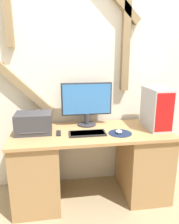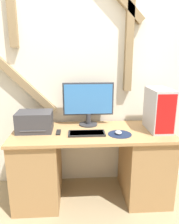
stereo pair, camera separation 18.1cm
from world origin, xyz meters
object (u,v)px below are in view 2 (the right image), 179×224
at_px(keyboard, 87,133).
at_px(computer_tower, 159,110).
at_px(printer, 35,122).
at_px(monitor, 88,102).
at_px(mouse, 118,132).
at_px(remote_control, 58,132).

xyz_separation_m(keyboard, computer_tower, (0.75, 0.09, 0.21)).
bearing_deg(printer, keyboard, -13.70).
bearing_deg(monitor, mouse, -48.45).
height_order(monitor, remote_control, monitor).
xyz_separation_m(keyboard, mouse, (0.31, -0.03, 0.01)).
distance_m(monitor, computer_tower, 0.75).
xyz_separation_m(monitor, mouse, (0.28, -0.32, -0.25)).
xyz_separation_m(keyboard, remote_control, (-0.28, 0.05, -0.00)).
xyz_separation_m(monitor, printer, (-0.56, -0.16, -0.16)).
distance_m(mouse, printer, 0.86).
relative_size(monitor, computer_tower, 1.27).
relative_size(keyboard, computer_tower, 0.84).
bearing_deg(monitor, computer_tower, -15.89).
xyz_separation_m(printer, remote_control, (0.24, -0.08, -0.09)).
xyz_separation_m(mouse, computer_tower, (0.44, 0.11, 0.20)).
xyz_separation_m(monitor, remote_control, (-0.32, -0.24, -0.26)).
bearing_deg(printer, monitor, 16.21).
bearing_deg(remote_control, mouse, -7.46).
distance_m(monitor, mouse, 0.49).
distance_m(monitor, printer, 0.61).
distance_m(keyboard, mouse, 0.32).
bearing_deg(remote_control, keyboard, -10.58).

